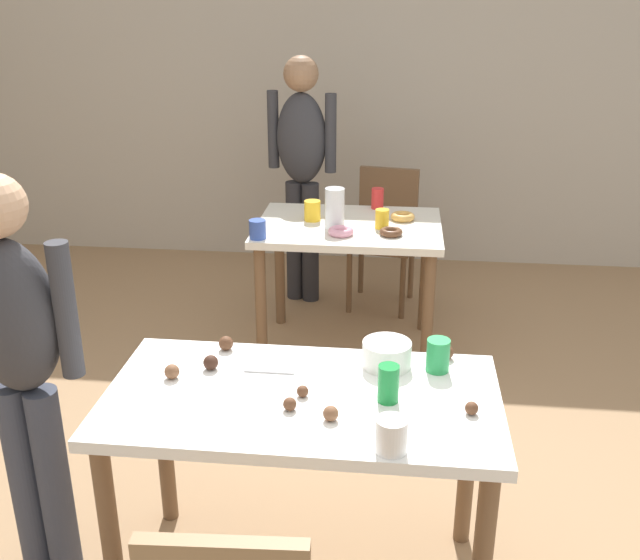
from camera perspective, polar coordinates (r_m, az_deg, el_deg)
ground_plane at (r=2.96m, az=-1.23°, el=-19.43°), size 6.40×6.40×0.00m
wall_back at (r=5.45m, az=3.20°, el=14.94°), size 6.40×0.10×2.60m
dining_table_near at (r=2.42m, az=-1.38°, el=-11.01°), size 1.25×0.66×0.75m
dining_table_far at (r=4.04m, az=2.22°, el=2.76°), size 0.99×0.73×0.75m
chair_far_table at (r=4.76m, az=5.01°, el=3.95°), size 0.46×0.46×0.87m
person_girl_near at (r=2.55m, az=-22.25°, el=-5.26°), size 0.45×0.23×1.45m
person_adult_far at (r=4.66m, az=-1.41°, el=9.31°), size 0.45×0.27×1.56m
mixing_bowl at (r=2.51m, az=5.17°, el=-5.71°), size 0.17×0.17×0.09m
soda_can at (r=2.31m, az=5.29°, el=-7.96°), size 0.07×0.07×0.12m
fork_near at (r=2.49m, az=-3.94°, el=-7.06°), size 0.17×0.02×0.01m
cup_near_0 at (r=2.50m, az=9.08°, el=-5.75°), size 0.08×0.08×0.11m
cup_near_1 at (r=2.08m, az=5.53°, el=-11.85°), size 0.09×0.09×0.10m
cake_ball_0 at (r=2.49m, az=-11.35°, el=-6.94°), size 0.05×0.05×0.05m
cake_ball_1 at (r=2.30m, az=11.61°, el=-9.66°), size 0.04×0.04×0.04m
cake_ball_2 at (r=2.64m, az=-7.26°, el=-4.85°), size 0.05×0.05×0.05m
cake_ball_3 at (r=2.27m, az=-2.42°, el=-9.53°), size 0.04×0.04×0.04m
cake_ball_4 at (r=2.34m, az=-1.35°, el=-8.57°), size 0.04×0.04×0.04m
cake_ball_5 at (r=2.52m, az=-8.42°, el=-6.31°), size 0.05×0.05×0.05m
cake_ball_6 at (r=2.60m, az=9.74°, el=-5.50°), size 0.05×0.05×0.05m
cake_ball_7 at (r=2.22m, az=0.83°, el=-10.25°), size 0.05×0.05×0.05m
pitcher_far at (r=3.90m, az=1.14°, el=5.54°), size 0.10×0.10×0.22m
cup_far_0 at (r=3.93m, az=4.81°, el=4.72°), size 0.07×0.07×0.10m
cup_far_1 at (r=3.77m, az=-4.84°, el=3.92°), size 0.09×0.09×0.10m
cup_far_2 at (r=4.28m, az=4.46°, el=6.29°), size 0.07×0.07×0.12m
cup_far_3 at (r=4.05m, az=-0.59°, el=5.37°), size 0.09×0.09×0.11m
donut_far_0 at (r=4.09m, az=6.39°, el=4.88°), size 0.13×0.13×0.04m
donut_far_1 at (r=3.83m, az=5.50°, el=3.70°), size 0.12×0.12×0.04m
donut_far_2 at (r=3.82m, az=1.62°, el=3.77°), size 0.13×0.13×0.04m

